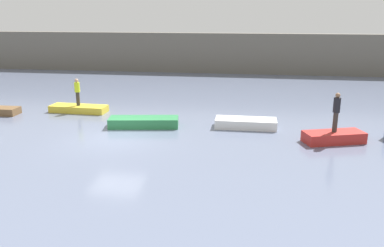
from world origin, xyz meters
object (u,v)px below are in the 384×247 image
Objects in this scene: rowboat_yellow at (79,109)px; person_dark_shirt at (336,110)px; rowboat_green at (144,122)px; person_hiviz_shirt at (77,91)px; rowboat_red at (334,137)px; rowboat_white at (246,123)px.

rowboat_yellow is 14.79m from person_dark_shirt.
rowboat_green is 2.23× the size of person_hiviz_shirt.
rowboat_green is 9.54m from rowboat_red.
rowboat_green reaches higher than rowboat_white.
rowboat_green is at bearing -25.73° from rowboat_yellow.
rowboat_yellow is at bearing 165.17° from person_dark_shirt.
rowboat_green is at bearing 154.24° from rowboat_red.
person_dark_shirt is at bearing -12.34° from rowboat_yellow.
person_dark_shirt is at bearing -16.14° from rowboat_green.
person_dark_shirt reaches higher than rowboat_red.
person_dark_shirt is (0.00, 0.00, 1.29)m from rowboat_red.
rowboat_yellow is at bearing -63.43° from person_hiviz_shirt.
person_hiviz_shirt reaches higher than rowboat_white.
rowboat_green is at bearing -172.96° from rowboat_white.
rowboat_green reaches higher than rowboat_yellow.
rowboat_yellow is 0.95× the size of rowboat_green.
person_hiviz_shirt reaches higher than rowboat_green.
rowboat_red reaches higher than rowboat_green.
rowboat_red reaches higher than rowboat_white.
person_dark_shirt is 14.74m from person_hiviz_shirt.
rowboat_green is at bearing 172.73° from person_dark_shirt.
person_dark_shirt is 1.13× the size of person_hiviz_shirt.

